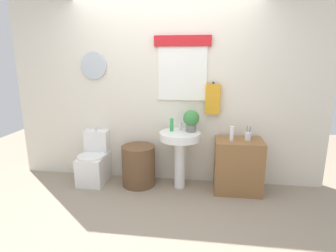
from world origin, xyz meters
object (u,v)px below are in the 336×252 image
object	(u,v)px
toilet	(95,162)
lotion_bottle	(232,134)
toothbrush_cup	(248,136)
laundry_hamper	(139,166)
pedestal_sink	(180,145)
potted_plant	(191,120)
wooden_cabinet	(238,166)
soap_bottle	(172,125)

from	to	relation	value
toilet	lotion_bottle	world-z (taller)	lotion_bottle
toothbrush_cup	lotion_bottle	bearing A→B (deg)	-164.25
toilet	laundry_hamper	xyz separation A→B (m)	(0.66, -0.03, -0.00)
laundry_hamper	lotion_bottle	world-z (taller)	lotion_bottle
pedestal_sink	toothbrush_cup	world-z (taller)	toothbrush_cup
laundry_hamper	toothbrush_cup	size ratio (longest dim) A/B	3.06
lotion_bottle	potted_plant	bearing A→B (deg)	169.28
potted_plant	lotion_bottle	world-z (taller)	potted_plant
laundry_hamper	toilet	bearing A→B (deg)	177.11
pedestal_sink	wooden_cabinet	xyz separation A→B (m)	(0.77, 0.00, -0.25)
toothbrush_cup	wooden_cabinet	bearing A→B (deg)	-169.27
toilet	wooden_cabinet	size ratio (longest dim) A/B	1.05
laundry_hamper	soap_bottle	distance (m)	0.75
toilet	toothbrush_cup	world-z (taller)	toothbrush_cup
potted_plant	soap_bottle	bearing A→B (deg)	-177.80
pedestal_sink	potted_plant	distance (m)	0.38
lotion_bottle	laundry_hamper	bearing A→B (deg)	178.16
toothbrush_cup	toilet	bearing A→B (deg)	179.65
laundry_hamper	potted_plant	world-z (taller)	potted_plant
pedestal_sink	wooden_cabinet	world-z (taller)	pedestal_sink
toilet	soap_bottle	size ratio (longest dim) A/B	4.24
laundry_hamper	wooden_cabinet	bearing A→B (deg)	0.00
toilet	soap_bottle	distance (m)	1.26
laundry_hamper	potted_plant	bearing A→B (deg)	4.78
soap_bottle	lotion_bottle	distance (m)	0.80
soap_bottle	potted_plant	xyz separation A→B (m)	(0.26, 0.01, 0.08)
toilet	potted_plant	size ratio (longest dim) A/B	2.55
soap_bottle	toilet	bearing A→B (deg)	-179.14
wooden_cabinet	pedestal_sink	bearing A→B (deg)	180.00
toilet	lotion_bottle	xyz separation A→B (m)	(1.90, -0.07, 0.52)
lotion_bottle	toothbrush_cup	world-z (taller)	lotion_bottle
laundry_hamper	pedestal_sink	world-z (taller)	pedestal_sink
wooden_cabinet	potted_plant	distance (m)	0.87
laundry_hamper	wooden_cabinet	world-z (taller)	wooden_cabinet
wooden_cabinet	soap_bottle	size ratio (longest dim) A/B	4.03
wooden_cabinet	potted_plant	xyz separation A→B (m)	(-0.63, 0.06, 0.59)
toilet	pedestal_sink	distance (m)	1.28
toilet	potted_plant	xyz separation A→B (m)	(1.38, 0.03, 0.66)
pedestal_sink	toothbrush_cup	size ratio (longest dim) A/B	4.24
pedestal_sink	laundry_hamper	bearing A→B (deg)	180.00
wooden_cabinet	lotion_bottle	bearing A→B (deg)	-159.46
toilet	laundry_hamper	bearing A→B (deg)	-2.89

